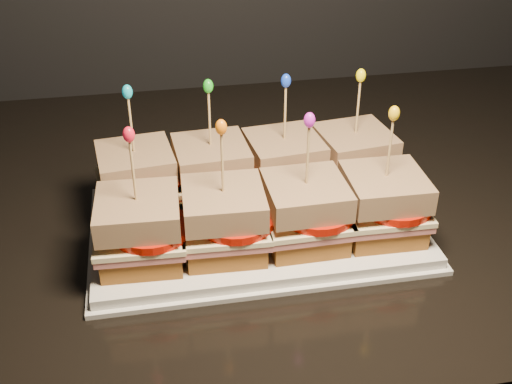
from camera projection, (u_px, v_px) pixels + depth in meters
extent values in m
cube|color=black|center=(113.00, 212.00, 0.85)|extent=(2.24, 0.75, 0.03)
cube|color=white|center=(256.00, 224.00, 0.78)|extent=(0.38, 0.24, 0.02)
cube|color=white|center=(256.00, 228.00, 0.78)|extent=(0.40, 0.25, 0.01)
cube|color=brown|center=(139.00, 197.00, 0.79)|extent=(0.09, 0.09, 0.02)
cube|color=#BB6365|center=(138.00, 186.00, 0.78)|extent=(0.10, 0.10, 0.01)
cube|color=#FFEFAF|center=(137.00, 181.00, 0.78)|extent=(0.10, 0.10, 0.01)
cylinder|color=red|center=(147.00, 178.00, 0.77)|extent=(0.08, 0.08, 0.01)
cube|color=#53230A|center=(135.00, 162.00, 0.76)|extent=(0.10, 0.10, 0.03)
cylinder|color=tan|center=(131.00, 128.00, 0.74)|extent=(0.00, 0.00, 0.09)
ellipsoid|color=#11A5C0|center=(127.00, 92.00, 0.72)|extent=(0.01, 0.01, 0.02)
cube|color=brown|center=(212.00, 190.00, 0.80)|extent=(0.09, 0.09, 0.02)
cube|color=#BB6365|center=(212.00, 179.00, 0.80)|extent=(0.10, 0.10, 0.01)
cube|color=#FFEFAF|center=(212.00, 175.00, 0.79)|extent=(0.10, 0.10, 0.01)
cylinder|color=red|center=(222.00, 171.00, 0.78)|extent=(0.08, 0.08, 0.01)
cube|color=#53230A|center=(211.00, 155.00, 0.78)|extent=(0.09, 0.09, 0.03)
cylinder|color=tan|center=(210.00, 122.00, 0.75)|extent=(0.00, 0.00, 0.09)
ellipsoid|color=green|center=(208.00, 86.00, 0.73)|extent=(0.01, 0.01, 0.02)
cube|color=brown|center=(283.00, 183.00, 0.82)|extent=(0.09, 0.09, 0.02)
cube|color=#BB6365|center=(284.00, 173.00, 0.81)|extent=(0.10, 0.10, 0.01)
cube|color=#FFEFAF|center=(284.00, 168.00, 0.81)|extent=(0.10, 0.10, 0.01)
cylinder|color=red|center=(294.00, 164.00, 0.80)|extent=(0.08, 0.08, 0.01)
cube|color=#53230A|center=(284.00, 149.00, 0.79)|extent=(0.09, 0.09, 0.03)
cylinder|color=tan|center=(285.00, 116.00, 0.77)|extent=(0.00, 0.00, 0.09)
ellipsoid|color=blue|center=(286.00, 81.00, 0.74)|extent=(0.01, 0.01, 0.02)
cube|color=brown|center=(352.00, 177.00, 0.83)|extent=(0.09, 0.09, 0.02)
cube|color=#BB6365|center=(353.00, 166.00, 0.82)|extent=(0.10, 0.10, 0.01)
cube|color=#FFEFAF|center=(353.00, 162.00, 0.82)|extent=(0.11, 0.10, 0.01)
cylinder|color=red|center=(364.00, 158.00, 0.81)|extent=(0.08, 0.08, 0.01)
cube|color=#53230A|center=(355.00, 143.00, 0.81)|extent=(0.10, 0.10, 0.03)
cylinder|color=tan|center=(358.00, 110.00, 0.78)|extent=(0.00, 0.00, 0.09)
ellipsoid|color=#FBE907|center=(361.00, 75.00, 0.76)|extent=(0.01, 0.01, 0.02)
cube|color=brown|center=(142.00, 249.00, 0.70)|extent=(0.09, 0.09, 0.02)
cube|color=#BB6365|center=(141.00, 238.00, 0.69)|extent=(0.10, 0.09, 0.01)
cube|color=#FFEFAF|center=(140.00, 232.00, 0.69)|extent=(0.10, 0.10, 0.01)
cylinder|color=red|center=(151.00, 228.00, 0.68)|extent=(0.08, 0.08, 0.01)
cube|color=#53230A|center=(138.00, 211.00, 0.67)|extent=(0.09, 0.09, 0.03)
cylinder|color=tan|center=(133.00, 174.00, 0.65)|extent=(0.00, 0.00, 0.09)
ellipsoid|color=red|center=(129.00, 135.00, 0.63)|extent=(0.01, 0.01, 0.02)
cube|color=brown|center=(225.00, 240.00, 0.71)|extent=(0.09, 0.09, 0.02)
cube|color=#BB6365|center=(224.00, 229.00, 0.70)|extent=(0.10, 0.09, 0.01)
cube|color=#FFEFAF|center=(224.00, 223.00, 0.70)|extent=(0.10, 0.10, 0.01)
cylinder|color=red|center=(236.00, 220.00, 0.69)|extent=(0.08, 0.08, 0.01)
cube|color=#53230A|center=(224.00, 203.00, 0.69)|extent=(0.09, 0.09, 0.03)
cylinder|color=tan|center=(222.00, 166.00, 0.66)|extent=(0.00, 0.00, 0.09)
ellipsoid|color=orange|center=(221.00, 127.00, 0.64)|extent=(0.01, 0.01, 0.02)
cube|color=brown|center=(304.00, 232.00, 0.73)|extent=(0.09, 0.09, 0.02)
cube|color=#BB6365|center=(305.00, 220.00, 0.72)|extent=(0.09, 0.09, 0.01)
cube|color=#FFEFAF|center=(305.00, 215.00, 0.71)|extent=(0.10, 0.09, 0.01)
cylinder|color=red|center=(317.00, 211.00, 0.71)|extent=(0.08, 0.08, 0.01)
cube|color=#53230A|center=(306.00, 195.00, 0.70)|extent=(0.09, 0.09, 0.03)
cylinder|color=tan|center=(308.00, 159.00, 0.68)|extent=(0.00, 0.00, 0.09)
ellipsoid|color=#CA21CC|center=(309.00, 120.00, 0.65)|extent=(0.01, 0.01, 0.02)
cube|color=brown|center=(381.00, 224.00, 0.74)|extent=(0.09, 0.09, 0.02)
cube|color=#BB6365|center=(382.00, 212.00, 0.73)|extent=(0.10, 0.09, 0.01)
cube|color=#FFEFAF|center=(383.00, 207.00, 0.73)|extent=(0.10, 0.09, 0.01)
cylinder|color=red|center=(395.00, 203.00, 0.72)|extent=(0.08, 0.08, 0.01)
cube|color=#53230A|center=(385.00, 187.00, 0.71)|extent=(0.09, 0.09, 0.03)
cylinder|color=tan|center=(389.00, 151.00, 0.69)|extent=(0.00, 0.00, 0.09)
ellipsoid|color=yellow|center=(394.00, 113.00, 0.67)|extent=(0.01, 0.01, 0.02)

